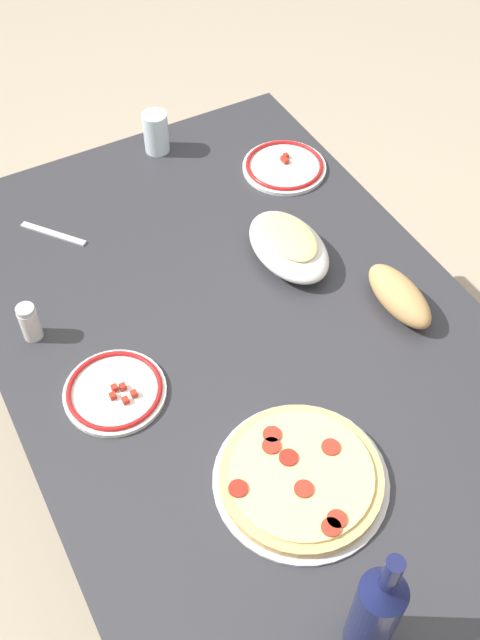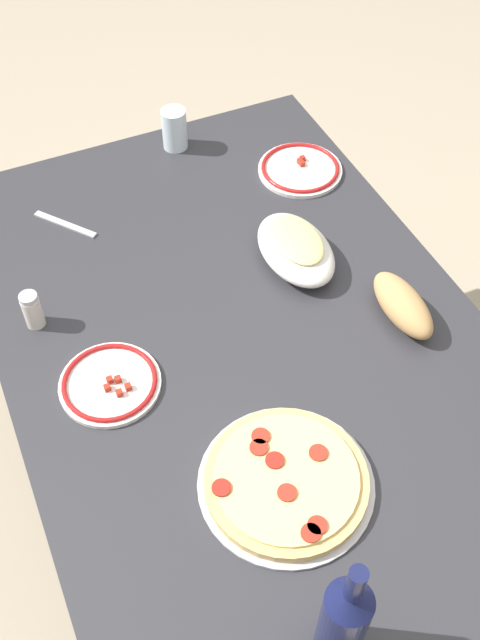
# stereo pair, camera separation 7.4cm
# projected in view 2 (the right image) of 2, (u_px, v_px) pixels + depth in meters

# --- Properties ---
(ground_plane) EXTENTS (8.00, 8.00, 0.00)m
(ground_plane) POSITION_uv_depth(u_px,v_px,m) (240.00, 491.00, 2.11)
(ground_plane) COLOR tan
(ground_plane) RESTS_ON ground
(dining_table) EXTENTS (1.44, 0.97, 0.73)m
(dining_table) POSITION_uv_depth(u_px,v_px,m) (240.00, 360.00, 1.62)
(dining_table) COLOR #2D2D33
(dining_table) RESTS_ON ground
(pepperoni_pizza) EXTENTS (0.32, 0.32, 0.03)m
(pepperoni_pizza) POSITION_uv_depth(u_px,v_px,m) (286.00, 481.00, 1.30)
(pepperoni_pizza) COLOR #B7B7BC
(pepperoni_pizza) RESTS_ON dining_table
(baked_pasta_dish) EXTENTS (0.24, 0.15, 0.08)m
(baked_pasta_dish) POSITION_uv_depth(u_px,v_px,m) (296.00, 247.00, 1.64)
(baked_pasta_dish) COLOR white
(baked_pasta_dish) RESTS_ON dining_table
(wine_bottle) EXTENTS (0.07, 0.07, 0.30)m
(wine_bottle) POSITION_uv_depth(u_px,v_px,m) (344.00, 621.00, 1.05)
(wine_bottle) COLOR #141942
(wine_bottle) RESTS_ON dining_table
(water_glass) EXTENTS (0.06, 0.06, 0.11)m
(water_glass) POSITION_uv_depth(u_px,v_px,m) (174.00, 129.00, 1.90)
(water_glass) COLOR silver
(water_glass) RESTS_ON dining_table
(side_plate_near) EXTENTS (0.21, 0.21, 0.02)m
(side_plate_near) POSITION_uv_depth(u_px,v_px,m) (300.00, 169.00, 1.86)
(side_plate_near) COLOR white
(side_plate_near) RESTS_ON dining_table
(side_plate_far) EXTENTS (0.20, 0.20, 0.02)m
(side_plate_far) POSITION_uv_depth(u_px,v_px,m) (110.00, 383.00, 1.44)
(side_plate_far) COLOR white
(side_plate_far) RESTS_ON dining_table
(bread_loaf) EXTENTS (0.19, 0.08, 0.07)m
(bread_loaf) POSITION_uv_depth(u_px,v_px,m) (403.00, 305.00, 1.54)
(bread_loaf) COLOR tan
(bread_loaf) RESTS_ON dining_table
(spice_shaker) EXTENTS (0.04, 0.04, 0.09)m
(spice_shaker) POSITION_uv_depth(u_px,v_px,m) (32.00, 310.00, 1.52)
(spice_shaker) COLOR silver
(spice_shaker) RESTS_ON dining_table
(fork_left) EXTENTS (0.14, 0.12, 0.00)m
(fork_left) POSITION_uv_depth(u_px,v_px,m) (65.00, 224.00, 1.74)
(fork_left) COLOR #B7B7BC
(fork_left) RESTS_ON dining_table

